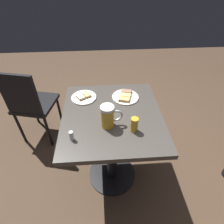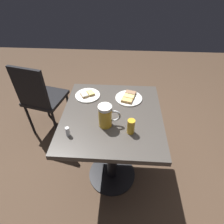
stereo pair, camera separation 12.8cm
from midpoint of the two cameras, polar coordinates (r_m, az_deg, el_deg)
ground_plane at (r=1.90m, az=2.03°, el=-18.59°), size 6.00×6.00×0.00m
cafe_table at (r=1.42m, az=2.60°, el=-6.18°), size 0.75×0.69×0.78m
plate_near at (r=1.44m, az=7.70°, el=4.29°), size 0.20×0.20×0.03m
plate_far at (r=1.46m, az=-5.03°, el=5.14°), size 0.19×0.19×0.03m
beer_mug at (r=1.16m, az=1.27°, el=-1.36°), size 0.09×0.14×0.16m
beer_glass_small at (r=1.15m, az=9.05°, el=-4.60°), size 0.05×0.05×0.10m
salt_shaker at (r=1.15m, az=-10.36°, el=-6.10°), size 0.03×0.03×0.06m
cafe_chair at (r=2.03m, az=-19.43°, el=4.40°), size 0.46×0.46×0.88m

